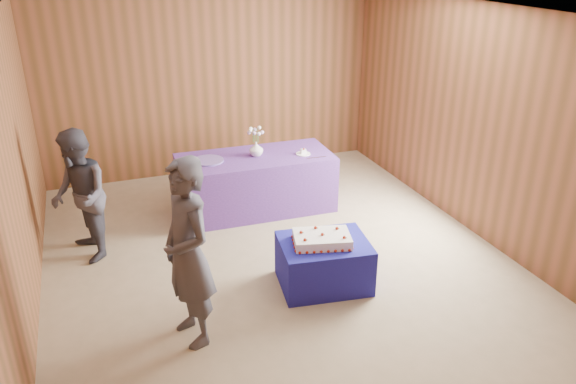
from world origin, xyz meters
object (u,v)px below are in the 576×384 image
cake_table (324,263)px  guest_left (188,254)px  sheet_cake (322,239)px  serving_table (256,183)px  guest_right (80,197)px  vase (256,149)px

cake_table → guest_left: bearing=-157.2°
guest_left → sheet_cake: bearing=90.0°
cake_table → serving_table: serving_table is taller
sheet_cake → guest_left: guest_left is taller
sheet_cake → guest_right: 2.69m
cake_table → vase: bearing=100.5°
serving_table → vase: bearing=38.4°
serving_table → vase: size_ratio=10.72×
sheet_cake → guest_right: size_ratio=0.45×
cake_table → vase: vase is taller
cake_table → guest_right: 2.75m
cake_table → guest_right: (-2.28, 1.44, 0.50)m
sheet_cake → vase: size_ratio=3.59×
vase → sheet_cake: bearing=-88.4°
guest_left → guest_right: size_ratio=1.15×
vase → guest_right: (-2.19, -0.56, -0.09)m
cake_table → sheet_cake: sheet_cake is taller
vase → cake_table: bearing=-87.4°
guest_left → guest_right: 2.01m
sheet_cake → serving_table: bearing=106.6°
cake_table → vase: 2.09m
serving_table → vase: (0.02, 0.02, 0.47)m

